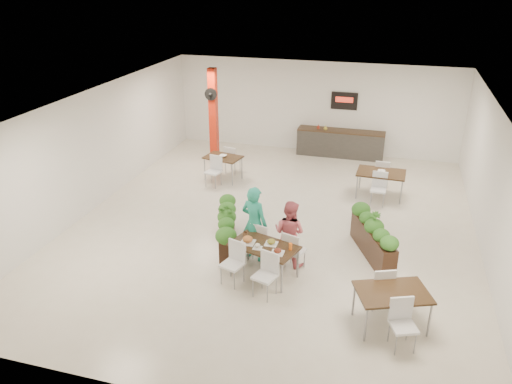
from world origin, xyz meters
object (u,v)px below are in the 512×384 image
planter_right (373,236)px  side_table_c (392,297)px  red_column (213,116)px  service_counter (340,143)px  side_table_b (381,176)px  main_table (264,250)px  planter_left (227,226)px  diner_woman (289,233)px  diner_man (254,223)px  side_table_a (223,161)px

planter_right → side_table_c: 2.48m
red_column → service_counter: size_ratio=1.07×
side_table_b → side_table_c: size_ratio=0.99×
main_table → planter_left: 1.55m
service_counter → planter_right: bearing=-76.8°
service_counter → diner_woman: 7.38m
red_column → main_table: 7.09m
service_counter → planter_left: 7.24m
planter_right → side_table_b: bearing=90.2°
main_table → side_table_b: (2.17, 4.90, 0.01)m
diner_woman → planter_left: bearing=4.6°
planter_left → main_table: bearing=-41.1°
side_table_c → diner_man: bearing=130.2°
planter_left → side_table_b: (3.33, 3.88, 0.12)m
planter_left → planter_right: bearing=7.7°
planter_left → planter_right: size_ratio=1.01×
diner_man → side_table_c: (3.05, -1.61, -0.25)m
main_table → side_table_a: 5.54m
main_table → side_table_b: 5.36m
service_counter → diner_man: service_counter is taller
service_counter → side_table_b: 3.49m
planter_right → side_table_c: (0.48, -2.43, 0.12)m
diner_man → planter_left: diner_man is taller
diner_woman → side_table_b: (1.76, 4.25, -0.12)m
red_column → diner_woman: red_column is taller
side_table_c → planter_right: bearing=79.2°
main_table → diner_woman: size_ratio=1.26×
service_counter → side_table_c: bearing=-77.3°
planter_right → side_table_c: bearing=-78.8°
red_column → planter_right: 7.35m
planter_right → side_table_a: planter_right is taller
diner_woman → side_table_a: bearing=-36.9°
red_column → planter_left: size_ratio=1.61×
red_column → planter_right: bearing=-40.2°
planter_right → side_table_b: planter_right is taller
diner_man → planter_left: bearing=-7.6°
planter_left → side_table_c: 4.31m
side_table_c → planter_left: bearing=130.7°
service_counter → side_table_a: bearing=-136.0°
red_column → side_table_a: red_column is taller
main_table → diner_man: (-0.39, 0.65, 0.25)m
service_counter → side_table_b: bearing=-63.9°
main_table → planter_left: size_ratio=0.96×
side_table_a → planter_right: bearing=-24.1°
diner_woman → planter_right: size_ratio=0.77×
red_column → side_table_c: red_column is taller
red_column → side_table_b: size_ratio=1.96×
diner_man → planter_left: size_ratio=0.89×
main_table → side_table_c: size_ratio=1.15×
diner_man → side_table_a: bearing=-44.8°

